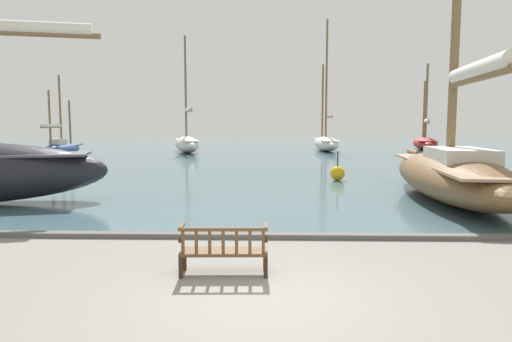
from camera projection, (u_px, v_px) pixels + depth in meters
ground_plane at (262, 299)px, 7.23m from camera, size 160.00×160.00×0.00m
harbor_water at (267, 148)px, 50.97m from camera, size 100.00×80.00×0.08m
quay_edge_kerb at (264, 236)px, 11.05m from camera, size 40.00×0.30×0.12m
park_bench at (224, 250)px, 8.36m from camera, size 1.62×0.57×0.92m
sailboat_centre_channel at (61, 147)px, 38.23m from camera, size 1.95×7.06×6.70m
sailboat_outer_port at (452, 169)px, 16.24m from camera, size 4.19×13.18×14.42m
sailboat_distant_harbor at (187, 143)px, 42.44m from camera, size 4.17×9.23×10.71m
sailboat_nearest_port at (326, 142)px, 45.33m from camera, size 2.27×8.83×12.81m
sailboat_mid_starboard at (425, 142)px, 47.91m from camera, size 4.26×8.54×8.90m
channel_buoy at (337, 173)px, 21.58m from camera, size 0.69×0.69×1.39m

